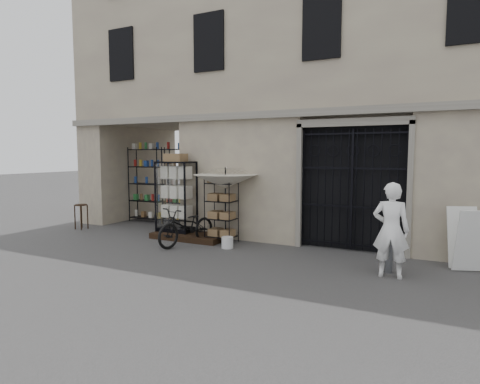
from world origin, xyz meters
The scene contains 15 objects.
ground centered at (0.00, 0.00, 0.00)m, with size 80.00×80.00×0.00m, color black.
main_building centered at (0.00, 4.00, 4.50)m, with size 14.00×4.00×9.00m, color tan.
shop_recess centered at (-4.50, 2.80, 1.50)m, with size 3.00×1.70×3.00m, color black.
shop_shelving centered at (-4.55, 3.30, 1.25)m, with size 2.70×0.50×2.50m, color black.
iron_gate centered at (1.75, 2.28, 1.50)m, with size 2.50×0.21×3.00m.
step_platform centered at (-2.40, 1.55, 0.07)m, with size 2.00×0.90×0.15m, color black.
display_cabinet centered at (-2.89, 1.66, 1.01)m, with size 1.11×0.90×2.08m.
wire_rack centered at (-1.42, 1.58, 0.80)m, with size 0.73×0.53×1.63m.
market_umbrella centered at (-1.33, 1.62, 1.67)m, with size 1.60×1.62×2.33m.
white_bucket centered at (-0.98, 1.08, 0.14)m, with size 0.28×0.28×0.27m, color silver.
bicycle centered at (-2.05, 0.94, 0.00)m, with size 0.64×0.96×1.83m, color black.
wooden_stool centered at (-6.14, 1.29, 0.40)m, with size 0.41×0.41×0.76m.
steel_bollard centered at (2.75, 0.69, 0.40)m, with size 0.14×0.14×0.79m, color slate.
shopkeeper centered at (2.80, 0.40, 0.00)m, with size 0.65×1.77×0.42m, color white.
easel_sign centered at (4.10, 1.49, 0.63)m, with size 0.77×0.82×1.21m.
Camera 1 is at (3.54, -7.35, 2.28)m, focal length 30.00 mm.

